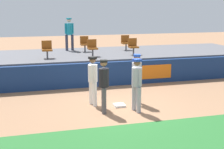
{
  "coord_description": "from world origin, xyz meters",
  "views": [
    {
      "loc": [
        -3.35,
        -10.68,
        3.61
      ],
      "look_at": [
        -0.04,
        1.16,
        1.0
      ],
      "focal_mm": 51.32,
      "sensor_mm": 36.0,
      "label": 1
    }
  ],
  "objects_px": {
    "seat_back_right": "(126,42)",
    "seat_front_right": "(133,46)",
    "player_runner_visitor": "(137,81)",
    "seat_front_left": "(47,48)",
    "seat_back_center": "(85,43)",
    "first_base": "(119,105)",
    "player_fielder_home": "(93,77)",
    "player_umpire": "(104,82)",
    "spectator_hooded": "(69,32)",
    "player_coach_visitor": "(137,75)",
    "seat_front_center": "(92,47)"
  },
  "relations": [
    {
      "from": "spectator_hooded",
      "to": "first_base",
      "type": "bearing_deg",
      "value": 91.99
    },
    {
      "from": "player_coach_visitor",
      "to": "seat_back_right",
      "type": "distance_m",
      "value": 6.47
    },
    {
      "from": "first_base",
      "to": "player_umpire",
      "type": "xyz_separation_m",
      "value": [
        -0.71,
        -0.5,
        1.04
      ]
    },
    {
      "from": "player_umpire",
      "to": "seat_back_center",
      "type": "distance_m",
      "value": 6.99
    },
    {
      "from": "player_runner_visitor",
      "to": "seat_back_right",
      "type": "distance_m",
      "value": 7.42
    },
    {
      "from": "seat_front_left",
      "to": "seat_front_center",
      "type": "xyz_separation_m",
      "value": [
        2.22,
        -0.0,
        -0.0
      ]
    },
    {
      "from": "player_runner_visitor",
      "to": "seat_front_left",
      "type": "distance_m",
      "value": 5.98
    },
    {
      "from": "seat_back_center",
      "to": "seat_front_right",
      "type": "xyz_separation_m",
      "value": [
        2.18,
        -1.8,
        0.0
      ]
    },
    {
      "from": "seat_back_right",
      "to": "seat_front_center",
      "type": "xyz_separation_m",
      "value": [
        -2.32,
        -1.8,
        -0.0
      ]
    },
    {
      "from": "seat_front_left",
      "to": "seat_back_right",
      "type": "xyz_separation_m",
      "value": [
        4.54,
        1.8,
        -0.0
      ]
    },
    {
      "from": "player_umpire",
      "to": "seat_front_left",
      "type": "xyz_separation_m",
      "value": [
        -1.5,
        5.13,
        0.58
      ]
    },
    {
      "from": "player_fielder_home",
      "to": "spectator_hooded",
      "type": "height_order",
      "value": "spectator_hooded"
    },
    {
      "from": "first_base",
      "to": "seat_back_center",
      "type": "height_order",
      "value": "seat_back_center"
    },
    {
      "from": "player_coach_visitor",
      "to": "seat_front_center",
      "type": "relative_size",
      "value": 2.25
    },
    {
      "from": "player_umpire",
      "to": "seat_front_right",
      "type": "distance_m",
      "value": 5.9
    },
    {
      "from": "first_base",
      "to": "player_fielder_home",
      "type": "xyz_separation_m",
      "value": [
        -0.9,
        0.43,
        1.02
      ]
    },
    {
      "from": "seat_front_left",
      "to": "seat_front_right",
      "type": "bearing_deg",
      "value": -0.0
    },
    {
      "from": "player_coach_visitor",
      "to": "spectator_hooded",
      "type": "distance_m",
      "value": 7.18
    },
    {
      "from": "player_runner_visitor",
      "to": "player_coach_visitor",
      "type": "bearing_deg",
      "value": 150.08
    },
    {
      "from": "player_fielder_home",
      "to": "seat_back_right",
      "type": "distance_m",
      "value": 6.84
    },
    {
      "from": "player_fielder_home",
      "to": "seat_back_right",
      "type": "xyz_separation_m",
      "value": [
        3.22,
        6.0,
        0.6
      ]
    },
    {
      "from": "player_runner_visitor",
      "to": "player_coach_visitor",
      "type": "distance_m",
      "value": 0.95
    },
    {
      "from": "player_umpire",
      "to": "seat_back_right",
      "type": "relative_size",
      "value": 2.21
    },
    {
      "from": "player_fielder_home",
      "to": "seat_front_right",
      "type": "xyz_separation_m",
      "value": [
        3.04,
        4.2,
        0.6
      ]
    },
    {
      "from": "player_runner_visitor",
      "to": "seat_front_left",
      "type": "relative_size",
      "value": 2.23
    },
    {
      "from": "player_coach_visitor",
      "to": "seat_front_right",
      "type": "height_order",
      "value": "seat_front_right"
    },
    {
      "from": "player_fielder_home",
      "to": "player_umpire",
      "type": "height_order",
      "value": "player_umpire"
    },
    {
      "from": "seat_front_right",
      "to": "spectator_hooded",
      "type": "xyz_separation_m",
      "value": [
        -2.91,
        2.48,
        0.58
      ]
    },
    {
      "from": "player_umpire",
      "to": "seat_front_right",
      "type": "xyz_separation_m",
      "value": [
        2.85,
        5.13,
        0.58
      ]
    },
    {
      "from": "first_base",
      "to": "seat_back_right",
      "type": "relative_size",
      "value": 0.48
    },
    {
      "from": "player_coach_visitor",
      "to": "seat_back_right",
      "type": "height_order",
      "value": "seat_back_right"
    },
    {
      "from": "seat_front_left",
      "to": "seat_back_center",
      "type": "bearing_deg",
      "value": 39.63
    },
    {
      "from": "seat_back_right",
      "to": "seat_front_center",
      "type": "distance_m",
      "value": 2.94
    },
    {
      "from": "player_coach_visitor",
      "to": "seat_back_center",
      "type": "xyz_separation_m",
      "value": [
        -0.77,
        6.24,
        0.56
      ]
    },
    {
      "from": "player_umpire",
      "to": "seat_back_right",
      "type": "height_order",
      "value": "seat_back_right"
    },
    {
      "from": "seat_back_right",
      "to": "seat_front_right",
      "type": "bearing_deg",
      "value": -95.88
    },
    {
      "from": "first_base",
      "to": "player_runner_visitor",
      "type": "relative_size",
      "value": 0.21
    },
    {
      "from": "seat_front_right",
      "to": "player_umpire",
      "type": "bearing_deg",
      "value": -119.08
    },
    {
      "from": "player_coach_visitor",
      "to": "seat_front_left",
      "type": "xyz_separation_m",
      "value": [
        -2.95,
        4.44,
        0.57
      ]
    },
    {
      "from": "player_fielder_home",
      "to": "player_runner_visitor",
      "type": "distance_m",
      "value": 1.73
    },
    {
      "from": "player_runner_visitor",
      "to": "first_base",
      "type": "bearing_deg",
      "value": -160.09
    },
    {
      "from": "seat_back_center",
      "to": "seat_front_left",
      "type": "xyz_separation_m",
      "value": [
        -2.17,
        -1.8,
        0.0
      ]
    },
    {
      "from": "first_base",
      "to": "player_coach_visitor",
      "type": "bearing_deg",
      "value": 14.35
    },
    {
      "from": "seat_back_center",
      "to": "seat_front_left",
      "type": "relative_size",
      "value": 1.0
    },
    {
      "from": "player_runner_visitor",
      "to": "player_fielder_home",
      "type": "bearing_deg",
      "value": -141.25
    },
    {
      "from": "player_runner_visitor",
      "to": "player_coach_visitor",
      "type": "height_order",
      "value": "player_coach_visitor"
    },
    {
      "from": "first_base",
      "to": "seat_front_right",
      "type": "height_order",
      "value": "seat_front_right"
    },
    {
      "from": "seat_back_center",
      "to": "seat_front_left",
      "type": "height_order",
      "value": "same"
    },
    {
      "from": "player_runner_visitor",
      "to": "seat_back_center",
      "type": "xyz_separation_m",
      "value": [
        -0.45,
        7.14,
        0.57
      ]
    },
    {
      "from": "first_base",
      "to": "seat_back_center",
      "type": "distance_m",
      "value": 6.63
    }
  ]
}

